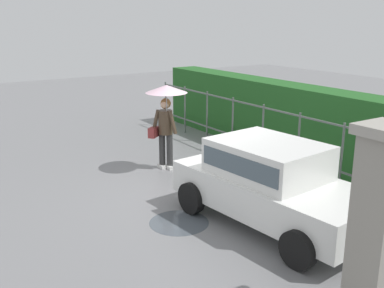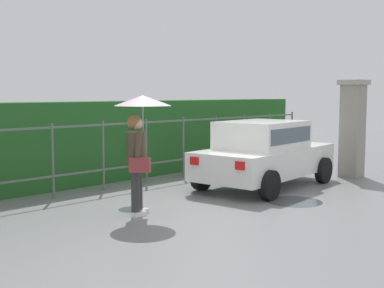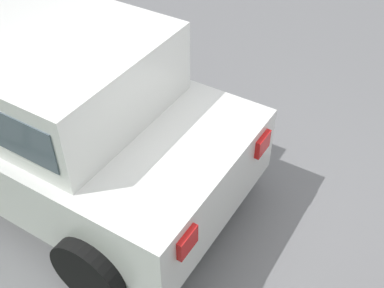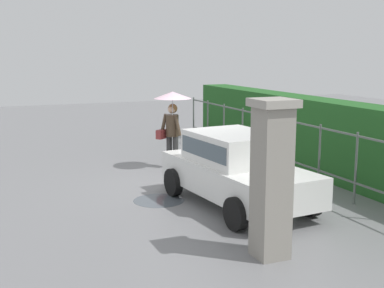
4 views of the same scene
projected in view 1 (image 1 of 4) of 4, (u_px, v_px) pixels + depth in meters
The scene contains 8 objects.
ground_plane at pixel (198, 194), 9.41m from camera, with size 40.00×40.00×0.00m, color slate.
car at pixel (271, 180), 7.90m from camera, with size 3.86×2.15×1.48m.
pedestrian at pixel (165, 108), 10.61m from camera, with size 0.98×0.98×2.06m.
gate_pillar at pixel (378, 223), 5.26m from camera, with size 0.60×0.60×2.42m.
fence_section at pixel (298, 142), 10.30m from camera, with size 12.25×0.05×1.50m.
hedge_row at pixel (329, 130), 10.82m from camera, with size 13.20×0.90×1.90m, color #235B23.
puddle_near at pixel (179, 222), 8.10m from camera, with size 1.08×1.08×0.00m, color #4C545B.
puddle_far at pixel (183, 167), 11.12m from camera, with size 0.50×0.50×0.00m, color #4C545B.
Camera 1 is at (7.28, -4.91, 3.55)m, focal length 42.10 mm.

